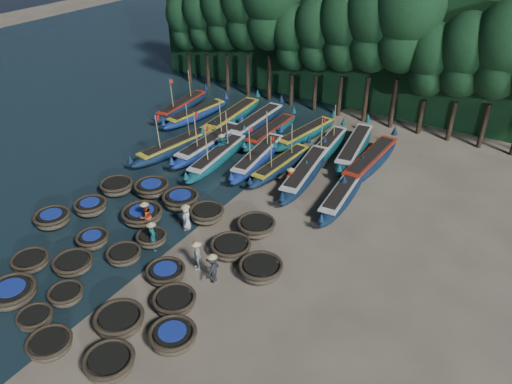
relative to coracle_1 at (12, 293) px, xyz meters
The scene contains 62 objects.
ground 9.58m from the coracle_1, 66.81° to the left, with size 120.00×120.00×0.00m, color gray.
foliage_wall 32.83m from the coracle_1, 83.34° to the left, with size 40.00×3.00×10.00m, color black.
coracle_1 is the anchor object (origin of this frame).
coracle_2 2.25m from the coracle_1, 10.76° to the right, with size 1.64×1.64×0.63m.
coracle_3 4.12m from the coracle_1, 14.74° to the right, with size 1.95×1.95×0.64m.
coracle_4 6.92m from the coracle_1, ahead, with size 2.14×2.14×0.80m.
coracle_5 2.38m from the coracle_1, 123.24° to the left, with size 2.26×2.26×0.69m.
coracle_6 3.11m from the coracle_1, 77.40° to the left, with size 2.42×2.42×0.67m.
coracle_7 2.56m from the coracle_1, 31.00° to the left, with size 1.71×1.71×0.67m.
coracle_8 5.76m from the coracle_1, 14.23° to the left, with size 2.73×2.73×0.82m.
coracle_9 8.41m from the coracle_1, 13.60° to the left, with size 2.17×2.17×0.79m.
coracle_10 6.15m from the coracle_1, 124.16° to the left, with size 2.12×2.12×0.80m.
coracle_11 4.98m from the coracle_1, 90.15° to the left, with size 1.81×1.81×0.71m.
coracle_12 5.47m from the coracle_1, 64.48° to the left, with size 2.05×2.05×0.66m.
coracle_13 7.18m from the coracle_1, 44.40° to the left, with size 2.02×2.02×0.66m.
coracle_14 7.76m from the coracle_1, 28.43° to the left, with size 2.49×2.49×0.71m.
coracle_15 7.59m from the coracle_1, 109.65° to the left, with size 1.99×1.99×0.79m.
coracle_16 8.16m from the coracle_1, 85.33° to the left, with size 2.67×2.67×0.79m.
coracle_17 7.27m from the coracle_1, 68.93° to the left, with size 1.79×1.79×0.67m.
coracle_18 10.77m from the coracle_1, 51.04° to the left, with size 2.72×2.72×0.75m.
coracle_19 11.89m from the coracle_1, 40.52° to the left, with size 2.31×2.31×0.76m.
coracle_20 10.09m from the coracle_1, 106.93° to the left, with size 2.54×2.54×0.79m.
coracle_21 10.73m from the coracle_1, 94.83° to the left, with size 2.32×2.32×0.82m.
coracle_22 10.69m from the coracle_1, 81.67° to the left, with size 2.55×2.55×0.85m.
coracle_23 10.90m from the coracle_1, 69.67° to the left, with size 2.54×2.54×0.80m.
coracle_24 12.73m from the coracle_1, 57.02° to the left, with size 2.53×2.53×0.81m.
long_boat_2 16.24m from the coracle_1, 101.59° to the left, with size 2.82×8.27×3.56m.
long_boat_3 17.53m from the coracle_1, 94.42° to the left, with size 1.61×8.90×3.78m.
long_boat_4 16.24m from the coracle_1, 89.04° to the left, with size 2.22×8.37×3.57m.
long_boat_5 17.93m from the coracle_1, 81.35° to the left, with size 2.35×8.39×3.58m.
long_boat_6 18.25m from the coracle_1, 75.41° to the left, with size 1.84×7.60×3.24m.
long_boat_7 18.62m from the coracle_1, 69.48° to the left, with size 2.69×8.73×1.55m.
long_boat_8 19.11m from the coracle_1, 59.55° to the left, with size 2.13×8.23×1.45m.
long_boat_9 23.67m from the coracle_1, 109.46° to the left, with size 2.04×8.06×3.43m.
long_boat_10 22.40m from the coracle_1, 104.99° to the left, with size 2.29×7.67×1.36m.
long_boat_11 22.67m from the coracle_1, 97.00° to the left, with size 2.18×9.19×1.62m.
long_boat_12 22.65m from the coracle_1, 91.39° to the left, with size 1.76×8.95×1.58m.
long_boat_13 21.89m from the coracle_1, 86.65° to the left, with size 1.40×7.88×1.39m.
long_boat_14 23.27m from the coracle_1, 80.72° to the left, with size 2.60×7.76×1.38m.
long_boat_15 22.47m from the coracle_1, 74.25° to the left, with size 2.09×8.10×3.45m.
long_boat_16 23.89m from the coracle_1, 70.66° to the left, with size 2.90×8.92×1.59m.
long_boat_17 23.35m from the coracle_1, 65.62° to the left, with size 1.93×9.15×1.61m.
fisherman_0 9.54m from the coracle_1, 69.43° to the left, with size 0.90×0.88×1.76m.
fisherman_1 7.17m from the coracle_1, 64.89° to the left, with size 0.74×0.69×1.90m.
fisherman_2 7.85m from the coracle_1, 79.61° to the left, with size 0.77×0.93×1.93m.
fisherman_3 9.50m from the coracle_1, 40.06° to the left, with size 0.65×1.07×1.82m.
fisherman_4 8.86m from the coracle_1, 47.19° to the left, with size 0.92×0.98×1.82m.
fisherman_5 17.17m from the coracle_1, 90.09° to the left, with size 1.07×1.75×2.00m.
fisherman_6 17.11m from the coracle_1, 68.58° to the left, with size 0.85×0.85×1.69m.
tree_0 31.77m from the coracle_1, 113.01° to the left, with size 3.68×3.68×8.68m.
tree_1 31.08m from the coracle_1, 109.02° to the left, with size 4.09×4.09×9.65m.
tree_2 30.57m from the coracle_1, 104.84° to the left, with size 4.51×4.51×10.63m.
tree_3 30.24m from the coracle_1, 100.49° to the left, with size 4.92×4.92×11.60m.
tree_4 30.10m from the coracle_1, 96.01° to the left, with size 5.34×5.34×12.58m.
tree_5 29.33m from the coracle_1, 91.45° to the left, with size 3.68×3.68×8.68m.
tree_6 29.50m from the coracle_1, 86.88° to the left, with size 4.09×4.09×9.65m.
tree_7 29.86m from the coracle_1, 82.35° to the left, with size 4.51×4.51×10.63m.
tree_8 30.40m from the coracle_1, 77.91° to the left, with size 4.92×4.92×11.60m.
tree_9 31.12m from the coracle_1, 73.61° to the left, with size 5.34×5.34×12.58m.
tree_10 31.24m from the coracle_1, 69.50° to the left, with size 3.68×3.68×8.68m.
tree_11 32.23m from the coracle_1, 65.59° to the left, with size 4.09×4.09×9.65m.
tree_12 33.36m from the coracle_1, 61.91° to the left, with size 4.51×4.51×10.63m.
Camera 1 is at (15.29, -17.52, 16.86)m, focal length 35.00 mm.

